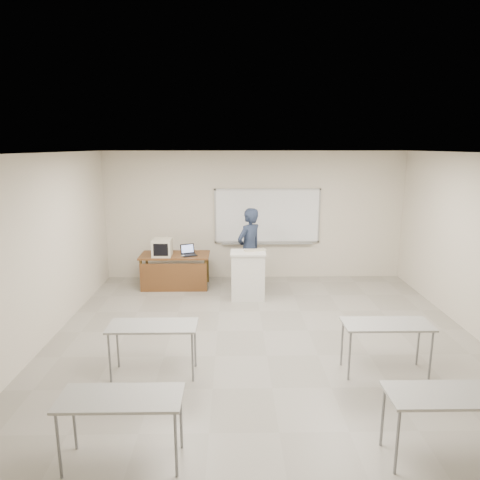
{
  "coord_description": "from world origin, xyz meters",
  "views": [
    {
      "loc": [
        -0.5,
        -5.93,
        3.1
      ],
      "look_at": [
        -0.37,
        2.2,
        1.31
      ],
      "focal_mm": 32.0,
      "sensor_mm": 36.0,
      "label": 1
    }
  ],
  "objects_px": {
    "laptop": "(190,253)",
    "keyboard": "(255,250)",
    "whiteboard": "(267,217)",
    "crt_monitor": "(162,247)",
    "podium": "(248,275)",
    "mouse": "(183,256)",
    "presenter": "(249,249)",
    "instructor_desk": "(175,264)"
  },
  "relations": [
    {
      "from": "instructor_desk",
      "to": "presenter",
      "type": "xyz_separation_m",
      "value": [
        1.64,
        -0.08,
        0.35
      ]
    },
    {
      "from": "instructor_desk",
      "to": "crt_monitor",
      "type": "bearing_deg",
      "value": -177.27
    },
    {
      "from": "instructor_desk",
      "to": "laptop",
      "type": "xyz_separation_m",
      "value": [
        0.33,
        0.03,
        0.25
      ]
    },
    {
      "from": "crt_monitor",
      "to": "keyboard",
      "type": "relative_size",
      "value": 1.04
    },
    {
      "from": "presenter",
      "to": "keyboard",
      "type": "bearing_deg",
      "value": 56.79
    },
    {
      "from": "crt_monitor",
      "to": "laptop",
      "type": "relative_size",
      "value": 1.46
    },
    {
      "from": "laptop",
      "to": "keyboard",
      "type": "bearing_deg",
      "value": -46.79
    },
    {
      "from": "mouse",
      "to": "crt_monitor",
      "type": "bearing_deg",
      "value": 147.22
    },
    {
      "from": "whiteboard",
      "to": "keyboard",
      "type": "bearing_deg",
      "value": -104.15
    },
    {
      "from": "crt_monitor",
      "to": "presenter",
      "type": "distance_m",
      "value": 1.89
    },
    {
      "from": "podium",
      "to": "whiteboard",
      "type": "bearing_deg",
      "value": 72.66
    },
    {
      "from": "whiteboard",
      "to": "podium",
      "type": "height_order",
      "value": "whiteboard"
    },
    {
      "from": "instructor_desk",
      "to": "keyboard",
      "type": "bearing_deg",
      "value": -19.3
    },
    {
      "from": "laptop",
      "to": "presenter",
      "type": "bearing_deg",
      "value": -27.53
    },
    {
      "from": "instructor_desk",
      "to": "crt_monitor",
      "type": "height_order",
      "value": "crt_monitor"
    },
    {
      "from": "instructor_desk",
      "to": "mouse",
      "type": "height_order",
      "value": "mouse"
    },
    {
      "from": "whiteboard",
      "to": "podium",
      "type": "distance_m",
      "value": 1.83
    },
    {
      "from": "podium",
      "to": "mouse",
      "type": "relative_size",
      "value": 10.7
    },
    {
      "from": "crt_monitor",
      "to": "mouse",
      "type": "xyz_separation_m",
      "value": [
        0.45,
        -0.08,
        -0.17
      ]
    },
    {
      "from": "whiteboard",
      "to": "instructor_desk",
      "type": "xyz_separation_m",
      "value": [
        -2.1,
        -0.78,
        -0.92
      ]
    },
    {
      "from": "laptop",
      "to": "instructor_desk",
      "type": "bearing_deg",
      "value": 163.2
    },
    {
      "from": "whiteboard",
      "to": "keyboard",
      "type": "xyz_separation_m",
      "value": [
        -0.35,
        -1.39,
        -0.47
      ]
    },
    {
      "from": "podium",
      "to": "instructor_desk",
      "type": "bearing_deg",
      "value": 158.2
    },
    {
      "from": "laptop",
      "to": "keyboard",
      "type": "height_order",
      "value": "keyboard"
    },
    {
      "from": "whiteboard",
      "to": "instructor_desk",
      "type": "distance_m",
      "value": 2.42
    },
    {
      "from": "whiteboard",
      "to": "instructor_desk",
      "type": "bearing_deg",
      "value": -159.62
    },
    {
      "from": "mouse",
      "to": "keyboard",
      "type": "distance_m",
      "value": 1.65
    },
    {
      "from": "instructor_desk",
      "to": "podium",
      "type": "relative_size",
      "value": 1.52
    },
    {
      "from": "crt_monitor",
      "to": "laptop",
      "type": "distance_m",
      "value": 0.6
    },
    {
      "from": "podium",
      "to": "presenter",
      "type": "relative_size",
      "value": 0.55
    },
    {
      "from": "presenter",
      "to": "laptop",
      "type": "bearing_deg",
      "value": -49.82
    },
    {
      "from": "podium",
      "to": "laptop",
      "type": "relative_size",
      "value": 3.18
    },
    {
      "from": "laptop",
      "to": "presenter",
      "type": "distance_m",
      "value": 1.32
    },
    {
      "from": "crt_monitor",
      "to": "presenter",
      "type": "xyz_separation_m",
      "value": [
        1.89,
        -0.07,
        -0.03
      ]
    },
    {
      "from": "crt_monitor",
      "to": "mouse",
      "type": "bearing_deg",
      "value": -8.89
    },
    {
      "from": "crt_monitor",
      "to": "podium",
      "type": "bearing_deg",
      "value": -19.44
    },
    {
      "from": "podium",
      "to": "keyboard",
      "type": "xyz_separation_m",
      "value": [
        0.15,
        0.08,
        0.51
      ]
    },
    {
      "from": "keyboard",
      "to": "podium",
      "type": "bearing_deg",
      "value": -171.29
    },
    {
      "from": "whiteboard",
      "to": "presenter",
      "type": "bearing_deg",
      "value": -117.9
    },
    {
      "from": "whiteboard",
      "to": "crt_monitor",
      "type": "relative_size",
      "value": 5.39
    },
    {
      "from": "crt_monitor",
      "to": "mouse",
      "type": "relative_size",
      "value": 4.93
    },
    {
      "from": "laptop",
      "to": "keyboard",
      "type": "xyz_separation_m",
      "value": [
        1.42,
        -0.64,
        0.21
      ]
    }
  ]
}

